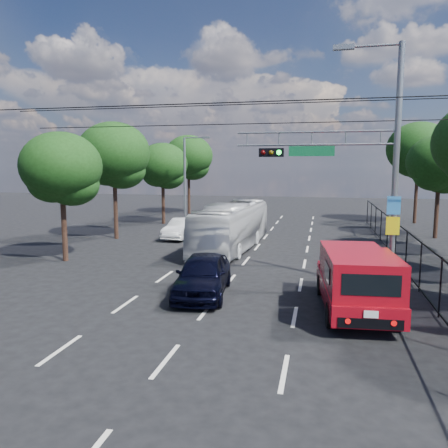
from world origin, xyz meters
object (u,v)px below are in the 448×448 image
(navy_hatchback, at_px, (203,275))
(white_bus, at_px, (232,226))
(red_pickup, at_px, (356,278))
(white_van, at_px, (182,228))
(signal_mast, at_px, (363,157))

(navy_hatchback, height_order, white_bus, white_bus)
(red_pickup, height_order, white_van, red_pickup)
(red_pickup, distance_m, navy_hatchback, 5.61)
(signal_mast, bearing_deg, navy_hatchback, -159.10)
(signal_mast, height_order, red_pickup, signal_mast)
(navy_hatchback, bearing_deg, signal_mast, 14.76)
(signal_mast, height_order, white_van, signal_mast)
(white_bus, xyz_separation_m, white_van, (-4.14, 3.16, -0.70))
(navy_hatchback, distance_m, white_bus, 9.29)
(red_pickup, relative_size, white_bus, 0.61)
(navy_hatchback, relative_size, white_bus, 0.47)
(navy_hatchback, height_order, white_van, navy_hatchback)
(red_pickup, bearing_deg, white_bus, 122.26)
(white_bus, relative_size, white_van, 2.41)
(signal_mast, xyz_separation_m, navy_hatchback, (-5.88, -2.25, -4.45))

